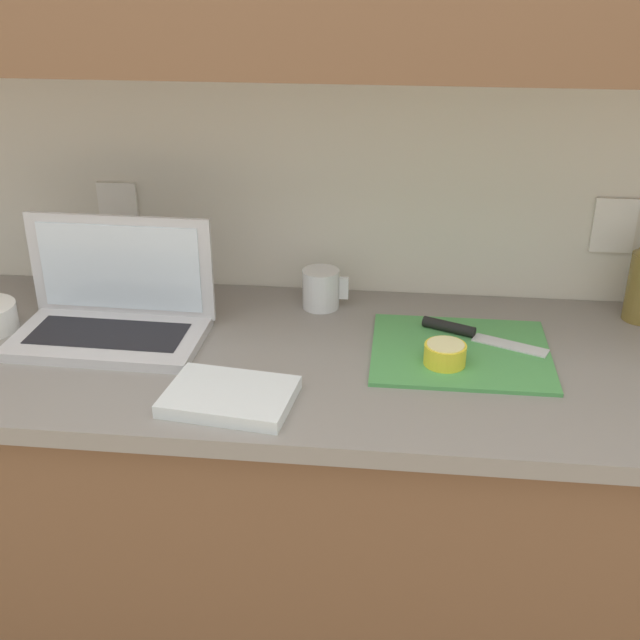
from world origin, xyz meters
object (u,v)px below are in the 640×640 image
object	(u,v)px
laptop	(114,309)
measuring_cup	(321,289)
cutting_board	(461,352)
knife	(463,331)
lemon_half_cut	(445,354)

from	to	relation	value
laptop	measuring_cup	bearing A→B (deg)	24.96
cutting_board	measuring_cup	xyz separation A→B (m)	(-0.30, 0.19, 0.04)
laptop	cutting_board	world-z (taller)	laptop
knife	measuring_cup	size ratio (longest dim) A/B	2.46
cutting_board	measuring_cup	size ratio (longest dim) A/B	3.42
laptop	measuring_cup	xyz separation A→B (m)	(0.41, 0.18, -0.01)
laptop	cutting_board	xyz separation A→B (m)	(0.70, -0.01, -0.05)
cutting_board	laptop	bearing A→B (deg)	179.07
laptop	knife	distance (m)	0.71
cutting_board	knife	size ratio (longest dim) A/B	1.39
knife	measuring_cup	distance (m)	0.33
measuring_cup	laptop	bearing A→B (deg)	-156.31
measuring_cup	knife	bearing A→B (deg)	-21.94
laptop	lemon_half_cut	world-z (taller)	laptop
measuring_cup	cutting_board	bearing A→B (deg)	-32.65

